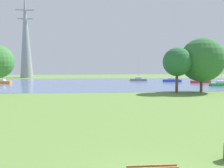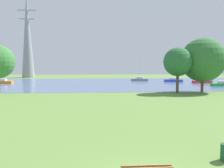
{
  "view_description": "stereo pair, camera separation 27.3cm",
  "coord_description": "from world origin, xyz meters",
  "px_view_note": "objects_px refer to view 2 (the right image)",
  "views": [
    {
      "loc": [
        -1.99,
        -7.69,
        4.49
      ],
      "look_at": [
        0.2,
        21.35,
        2.1
      ],
      "focal_mm": 37.44,
      "sensor_mm": 36.0,
      "label": 1
    },
    {
      "loc": [
        -1.72,
        -7.71,
        4.49
      ],
      "look_at": [
        0.2,
        21.35,
        2.1
      ],
      "focal_mm": 37.44,
      "sensor_mm": 36.0,
      "label": 2
    }
  ],
  "objects_px": {
    "sailboat_orange": "(2,82)",
    "sailboat_gray": "(140,79)",
    "sailboat_red": "(202,81)",
    "electricity_pylon": "(27,36)",
    "tree_west_near": "(203,60)",
    "tree_mid_shore": "(178,62)",
    "sailboat_blue": "(173,80)",
    "sailboat_green": "(223,84)"
  },
  "relations": [
    {
      "from": "sailboat_orange",
      "to": "sailboat_gray",
      "type": "bearing_deg",
      "value": 12.01
    },
    {
      "from": "sailboat_red",
      "to": "electricity_pylon",
      "type": "distance_m",
      "value": 59.73
    },
    {
      "from": "sailboat_gray",
      "to": "tree_west_near",
      "type": "height_order",
      "value": "tree_west_near"
    },
    {
      "from": "electricity_pylon",
      "to": "sailboat_orange",
      "type": "bearing_deg",
      "value": -87.14
    },
    {
      "from": "electricity_pylon",
      "to": "tree_mid_shore",
      "type": "bearing_deg",
      "value": -52.6
    },
    {
      "from": "sailboat_blue",
      "to": "tree_mid_shore",
      "type": "xyz_separation_m",
      "value": [
        -7.67,
        -24.85,
        4.5
      ]
    },
    {
      "from": "tree_mid_shore",
      "to": "tree_west_near",
      "type": "height_order",
      "value": "tree_west_near"
    },
    {
      "from": "sailboat_green",
      "to": "sailboat_blue",
      "type": "bearing_deg",
      "value": 115.97
    },
    {
      "from": "sailboat_green",
      "to": "electricity_pylon",
      "type": "height_order",
      "value": "electricity_pylon"
    },
    {
      "from": "sailboat_red",
      "to": "sailboat_green",
      "type": "bearing_deg",
      "value": -85.93
    },
    {
      "from": "sailboat_green",
      "to": "electricity_pylon",
      "type": "distance_m",
      "value": 64.63
    },
    {
      "from": "sailboat_blue",
      "to": "sailboat_red",
      "type": "bearing_deg",
      "value": -39.0
    },
    {
      "from": "sailboat_orange",
      "to": "sailboat_gray",
      "type": "distance_m",
      "value": 35.98
    },
    {
      "from": "sailboat_orange",
      "to": "tree_mid_shore",
      "type": "height_order",
      "value": "tree_mid_shore"
    },
    {
      "from": "sailboat_gray",
      "to": "sailboat_green",
      "type": "xyz_separation_m",
      "value": [
        14.66,
        -17.68,
        -0.01
      ]
    },
    {
      "from": "tree_mid_shore",
      "to": "electricity_pylon",
      "type": "xyz_separation_m",
      "value": [
        -37.13,
        48.55,
        9.76
      ]
    },
    {
      "from": "electricity_pylon",
      "to": "sailboat_blue",
      "type": "bearing_deg",
      "value": -27.88
    },
    {
      "from": "sailboat_green",
      "to": "sailboat_blue",
      "type": "distance_m",
      "value": 14.57
    },
    {
      "from": "tree_mid_shore",
      "to": "tree_west_near",
      "type": "relative_size",
      "value": 0.82
    },
    {
      "from": "sailboat_gray",
      "to": "tree_mid_shore",
      "type": "height_order",
      "value": "tree_mid_shore"
    },
    {
      "from": "sailboat_blue",
      "to": "tree_mid_shore",
      "type": "distance_m",
      "value": 26.4
    },
    {
      "from": "sailboat_red",
      "to": "tree_west_near",
      "type": "distance_m",
      "value": 21.78
    },
    {
      "from": "sailboat_gray",
      "to": "tree_mid_shore",
      "type": "xyz_separation_m",
      "value": [
        0.61,
        -29.43,
        4.5
      ]
    },
    {
      "from": "sailboat_blue",
      "to": "electricity_pylon",
      "type": "bearing_deg",
      "value": 152.12
    },
    {
      "from": "sailboat_gray",
      "to": "sailboat_green",
      "type": "distance_m",
      "value": 22.97
    },
    {
      "from": "sailboat_green",
      "to": "electricity_pylon",
      "type": "relative_size",
      "value": 0.21
    },
    {
      "from": "sailboat_gray",
      "to": "sailboat_red",
      "type": "relative_size",
      "value": 1.22
    },
    {
      "from": "sailboat_gray",
      "to": "sailboat_blue",
      "type": "height_order",
      "value": "sailboat_gray"
    },
    {
      "from": "tree_west_near",
      "to": "sailboat_green",
      "type": "bearing_deg",
      "value": 48.6
    },
    {
      "from": "sailboat_gray",
      "to": "sailboat_blue",
      "type": "relative_size",
      "value": 1.08
    },
    {
      "from": "sailboat_green",
      "to": "tree_mid_shore",
      "type": "height_order",
      "value": "tree_mid_shore"
    },
    {
      "from": "sailboat_gray",
      "to": "sailboat_green",
      "type": "height_order",
      "value": "sailboat_gray"
    },
    {
      "from": "sailboat_orange",
      "to": "tree_mid_shore",
      "type": "distance_m",
      "value": 42.23
    },
    {
      "from": "sailboat_orange",
      "to": "tree_west_near",
      "type": "distance_m",
      "value": 45.71
    },
    {
      "from": "sailboat_orange",
      "to": "sailboat_gray",
      "type": "xyz_separation_m",
      "value": [
        35.19,
        7.48,
        0.01
      ]
    },
    {
      "from": "sailboat_red",
      "to": "sailboat_blue",
      "type": "relative_size",
      "value": 0.89
    },
    {
      "from": "sailboat_blue",
      "to": "tree_mid_shore",
      "type": "height_order",
      "value": "tree_mid_shore"
    },
    {
      "from": "sailboat_red",
      "to": "sailboat_blue",
      "type": "height_order",
      "value": "sailboat_blue"
    },
    {
      "from": "sailboat_gray",
      "to": "sailboat_red",
      "type": "xyz_separation_m",
      "value": [
        14.07,
        -9.26,
        -0.01
      ]
    },
    {
      "from": "sailboat_red",
      "to": "electricity_pylon",
      "type": "relative_size",
      "value": 0.19
    },
    {
      "from": "sailboat_orange",
      "to": "sailboat_red",
      "type": "bearing_deg",
      "value": -2.06
    },
    {
      "from": "sailboat_red",
      "to": "tree_mid_shore",
      "type": "height_order",
      "value": "tree_mid_shore"
    }
  ]
}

